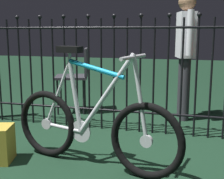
# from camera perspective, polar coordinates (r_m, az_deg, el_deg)

# --- Properties ---
(ground_plane) EXTENTS (20.00, 20.00, 0.00)m
(ground_plane) POSITION_cam_1_polar(r_m,az_deg,el_deg) (2.73, -0.45, -12.31)
(ground_plane) COLOR #15301F
(iron_fence) EXTENTS (3.80, 0.07, 1.32)m
(iron_fence) POSITION_cam_1_polar(r_m,az_deg,el_deg) (3.28, 2.38, 3.46)
(iron_fence) COLOR black
(iron_fence) RESTS_ON ground
(bicycle) EXTENTS (1.46, 0.46, 0.95)m
(bicycle) POSITION_cam_1_polar(r_m,az_deg,el_deg) (2.45, -3.68, -6.76)
(bicycle) COLOR black
(bicycle) RESTS_ON ground
(chair_charcoal) EXTENTS (0.53, 0.53, 0.85)m
(chair_charcoal) POSITION_cam_1_polar(r_m,az_deg,el_deg) (4.15, -6.40, 3.11)
(chair_charcoal) COLOR black
(chair_charcoal) RESTS_ON ground
(person_visitor) EXTENTS (0.25, 0.46, 1.51)m
(person_visitor) POSITION_cam_1_polar(r_m,az_deg,el_deg) (3.84, 13.35, 7.70)
(person_visitor) COLOR #2D2D33
(person_visitor) RESTS_ON ground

